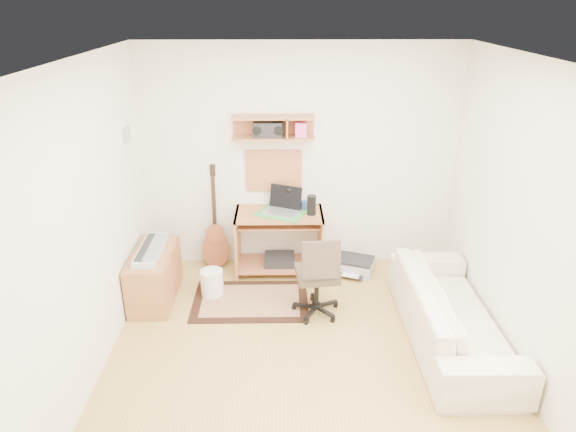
{
  "coord_description": "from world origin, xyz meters",
  "views": [
    {
      "loc": [
        -0.22,
        -3.65,
        3.02
      ],
      "look_at": [
        -0.15,
        1.05,
        1.0
      ],
      "focal_mm": 32.0,
      "sensor_mm": 36.0,
      "label": 1
    }
  ],
  "objects_px": {
    "desk": "(279,242)",
    "cabinet": "(154,275)",
    "task_chair": "(317,274)",
    "printer": "(355,265)",
    "sofa": "(453,303)"
  },
  "relations": [
    {
      "from": "desk",
      "to": "cabinet",
      "type": "distance_m",
      "value": 1.46
    },
    {
      "from": "task_chair",
      "to": "cabinet",
      "type": "distance_m",
      "value": 1.76
    },
    {
      "from": "desk",
      "to": "cabinet",
      "type": "xyz_separation_m",
      "value": [
        -1.34,
        -0.58,
        -0.1
      ]
    },
    {
      "from": "cabinet",
      "to": "printer",
      "type": "xyz_separation_m",
      "value": [
        2.24,
        0.55,
        -0.19
      ]
    },
    {
      "from": "sofa",
      "to": "task_chair",
      "type": "bearing_deg",
      "value": 70.01
    },
    {
      "from": "cabinet",
      "to": "sofa",
      "type": "bearing_deg",
      "value": -14.42
    },
    {
      "from": "cabinet",
      "to": "desk",
      "type": "bearing_deg",
      "value": 23.31
    },
    {
      "from": "sofa",
      "to": "cabinet",
      "type": "bearing_deg",
      "value": 75.58
    },
    {
      "from": "desk",
      "to": "sofa",
      "type": "bearing_deg",
      "value": -39.5
    },
    {
      "from": "desk",
      "to": "sofa",
      "type": "distance_m",
      "value": 2.1
    },
    {
      "from": "task_chair",
      "to": "cabinet",
      "type": "bearing_deg",
      "value": 163.71
    },
    {
      "from": "desk",
      "to": "task_chair",
      "type": "height_order",
      "value": "task_chair"
    },
    {
      "from": "printer",
      "to": "sofa",
      "type": "xyz_separation_m",
      "value": [
        0.72,
        -1.31,
        0.31
      ]
    },
    {
      "from": "task_chair",
      "to": "desk",
      "type": "bearing_deg",
      "value": 107.17
    },
    {
      "from": "desk",
      "to": "task_chair",
      "type": "distance_m",
      "value": 0.97
    }
  ]
}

